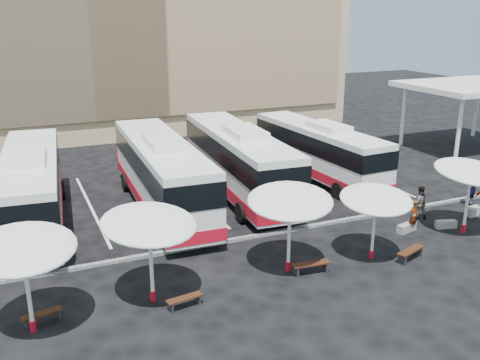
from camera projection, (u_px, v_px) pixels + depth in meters
name	position (u px, v px, depth m)	size (l,w,h in m)	color
ground	(246.00, 244.00, 25.46)	(120.00, 120.00, 0.00)	black
service_canopy	(472.00, 87.00, 41.90)	(10.00, 8.00, 5.20)	white
curb_divider	(242.00, 239.00, 25.87)	(34.00, 0.25, 0.15)	black
bay_lines	(192.00, 194.00, 32.44)	(24.15, 12.00, 0.01)	white
bus_0	(32.00, 186.00, 27.21)	(3.94, 13.18, 4.12)	white
bus_1	(161.00, 171.00, 29.35)	(3.62, 13.65, 4.29)	white
bus_2	(238.00, 159.00, 31.81)	(3.78, 13.61, 4.27)	white
bus_3	(318.00, 149.00, 34.97)	(3.33, 12.25, 3.85)	white
sunshade_0	(22.00, 249.00, 17.57)	(3.81, 3.85, 3.69)	white
sunshade_1	(149.00, 224.00, 19.51)	(4.69, 4.72, 3.72)	white
sunshade_2	(290.00, 201.00, 21.90)	(4.70, 4.72, 3.72)	white
sunshade_3	(376.00, 200.00, 23.14)	(3.97, 4.00, 3.29)	white
sunshade_4	(471.00, 172.00, 25.85)	(4.12, 4.16, 3.70)	white
wood_bench_0	(42.00, 315.00, 18.89)	(1.43, 0.63, 0.42)	black
wood_bench_1	(185.00, 300.00, 19.90)	(1.44, 0.57, 0.43)	black
wood_bench_2	(311.00, 265.00, 22.45)	(1.68, 0.61, 0.50)	black
wood_bench_3	(411.00, 252.00, 23.72)	(1.67, 0.92, 0.50)	black
conc_bench_0	(406.00, 228.00, 26.81)	(1.12, 0.37, 0.42)	gray
conc_bench_1	(446.00, 224.00, 27.27)	(1.06, 0.35, 0.40)	gray
conc_bench_2	(476.00, 210.00, 29.02)	(1.33, 0.44, 0.50)	gray
passenger_0	(414.00, 217.00, 26.70)	(0.57, 0.37, 1.56)	black
passenger_1	(420.00, 203.00, 28.28)	(0.88, 0.69, 1.81)	black
passenger_3	(471.00, 192.00, 30.18)	(1.06, 0.61, 1.64)	black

